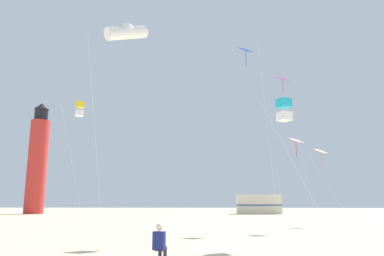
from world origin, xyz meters
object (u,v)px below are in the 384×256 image
kite_diamond_scarlet (296,143)px  kite_box_cyan (284,110)px  kite_diamond_orange (321,154)px  lighthouse_distant (37,161)px  kite_flyer_standing (160,243)px  rv_van_cream (259,204)px  kite_diamond_magenta (282,85)px  kite_tube_white (127,32)px  kite_diamond_blue (248,58)px  kite_box_gold (80,109)px

kite_diamond_scarlet → kite_box_cyan: (-2.25, -7.28, 0.59)m
kite_box_cyan → kite_diamond_orange: (5.66, 13.06, -0.60)m
kite_box_cyan → lighthouse_distant: (-29.76, 35.73, 1.45)m
kite_box_cyan → kite_flyer_standing: bearing=-126.1°
kite_box_cyan → rv_van_cream: bearing=84.8°
kite_diamond_scarlet → lighthouse_distant: lighthouse_distant is taller
kite_diamond_magenta → lighthouse_distant: (-31.89, 25.12, -3.27)m
kite_flyer_standing → kite_box_cyan: kite_box_cyan is taller
kite_tube_white → rv_van_cream: size_ratio=1.78×
kite_diamond_blue → kite_box_cyan: (1.10, -5.89, -5.23)m
kite_tube_white → kite_diamond_orange: bearing=43.0°
kite_flyer_standing → rv_van_cream: rv_van_cream is taller
kite_tube_white → kite_diamond_magenta: kite_diamond_magenta is taller
lighthouse_distant → kite_box_gold: bearing=-59.4°
kite_box_gold → rv_van_cream: bearing=58.4°
kite_diamond_magenta → rv_van_cream: kite_diamond_magenta is taller
kite_flyer_standing → kite_box_cyan: size_ratio=0.17×
kite_tube_white → rv_van_cream: (11.67, 37.14, -9.49)m
kite_box_cyan → kite_diamond_orange: kite_box_cyan is taller
kite_flyer_standing → rv_van_cream: bearing=-90.0°
kite_diamond_orange → kite_box_gold: bearing=-168.5°
kite_tube_white → kite_box_gold: size_ratio=1.22×
kite_diamond_scarlet → lighthouse_distant: 42.87m
kite_diamond_magenta → kite_diamond_orange: 6.84m
kite_diamond_scarlet → lighthouse_distant: size_ratio=0.37×
kite_flyer_standing → kite_diamond_scarlet: (7.57, 14.57, 5.19)m
kite_diamond_orange → lighthouse_distant: bearing=147.4°
kite_diamond_orange → kite_box_cyan: bearing=-113.4°
kite_diamond_blue → kite_tube_white: (-7.20, -5.84, -0.73)m
kite_diamond_blue → kite_diamond_magenta: kite_diamond_blue is taller
kite_tube_white → lighthouse_distant: size_ratio=0.69×
kite_tube_white → kite_diamond_orange: 19.75m
kite_flyer_standing → rv_van_cream: (8.69, 44.47, 0.78)m
kite_diamond_scarlet → kite_box_gold: size_ratio=0.65×
kite_tube_white → kite_diamond_orange: kite_tube_white is taller
kite_diamond_blue → kite_diamond_orange: kite_diamond_blue is taller
kite_flyer_standing → kite_diamond_magenta: 22.03m
kite_diamond_magenta → kite_box_cyan: kite_diamond_magenta is taller
kite_box_cyan → rv_van_cream: kite_box_cyan is taller
kite_box_cyan → kite_tube_white: bearing=179.7°
kite_tube_white → kite_flyer_standing: bearing=-67.9°
kite_box_cyan → lighthouse_distant: 46.52m
kite_diamond_blue → kite_tube_white: size_ratio=1.07×
lighthouse_distant → kite_diamond_scarlet: bearing=-41.6°
kite_diamond_orange → kite_flyer_standing: bearing=-118.4°
kite_box_cyan → rv_van_cream: 37.67m
kite_diamond_blue → kite_box_gold: bearing=166.2°
kite_diamond_scarlet → kite_box_gold: 16.60m
kite_diamond_scarlet → kite_diamond_magenta: (-0.12, 3.32, 5.31)m
kite_diamond_scarlet → kite_box_gold: (-16.21, 1.77, 3.10)m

